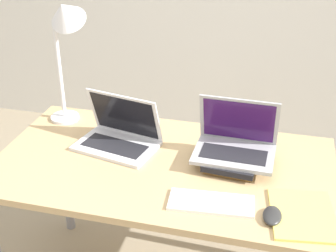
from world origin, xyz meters
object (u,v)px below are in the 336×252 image
wireless_keyboard (211,203)px  notepad (303,215)px  laptop_on_books (235,143)px  mouse (272,216)px  laptop_left (119,136)px  book_stack (233,159)px  desk_lamp (65,28)px

wireless_keyboard → notepad: 0.33m
laptop_on_books → mouse: laptop_on_books is taller
laptop_left → laptop_on_books: bearing=-1.4°
book_stack → laptop_on_books: laptop_on_books is taller
laptop_left → desk_lamp: desk_lamp is taller
laptop_left → notepad: (0.80, -0.31, -0.04)m
laptop_on_books → wireless_keyboard: (-0.04, -0.31, -0.09)m
mouse → notepad: mouse is taller
laptop_left → wireless_keyboard: (0.48, -0.33, -0.04)m
book_stack → notepad: bearing=-44.3°
laptop_left → laptop_on_books: size_ratio=1.16×
wireless_keyboard → mouse: (0.22, -0.03, 0.01)m
book_stack → wireless_keyboard: size_ratio=0.88×
mouse → desk_lamp: size_ratio=0.17×
laptop_left → mouse: bearing=-27.0°
laptop_left → book_stack: bearing=-3.4°
book_stack → mouse: size_ratio=2.61×
wireless_keyboard → mouse: 0.22m
laptop_left → laptop_on_books: laptop_on_books is taller
laptop_on_books → notepad: laptop_on_books is taller
wireless_keyboard → notepad: bearing=2.5°
mouse → desk_lamp: bearing=153.0°
notepad → wireless_keyboard: bearing=-177.5°
laptop_left → notepad: laptop_left is taller
laptop_on_books → notepad: (0.28, -0.30, -0.09)m
notepad → laptop_on_books: bearing=133.4°
laptop_on_books → desk_lamp: (-0.80, 0.16, 0.39)m
book_stack → wireless_keyboard: bearing=-97.8°
wireless_keyboard → mouse: mouse is taller
laptop_on_books → laptop_left: bearing=178.6°
desk_lamp → laptop_on_books: bearing=-11.0°
wireless_keyboard → book_stack: bearing=82.2°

